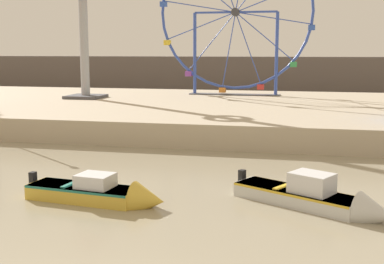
% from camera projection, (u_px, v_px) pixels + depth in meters
% --- Properties ---
extents(quay_promenade, '(110.00, 23.37, 1.36)m').
position_uv_depth(quay_promenade, '(245.00, 112.00, 37.91)').
color(quay_promenade, '#B7A88E').
rests_on(quay_promenade, ground_plane).
extents(distant_town_skyline, '(140.00, 3.00, 4.40)m').
position_uv_depth(distant_town_skyline, '(271.00, 75.00, 63.10)').
color(distant_town_skyline, '#564C47').
rests_on(distant_town_skyline, ground_plane).
extents(motorboat_mustard_yellow, '(5.31, 1.86, 1.33)m').
position_uv_depth(motorboat_mustard_yellow, '(104.00, 193.00, 17.66)').
color(motorboat_mustard_yellow, gold).
rests_on(motorboat_mustard_yellow, ground_plane).
extents(motorboat_pale_grey, '(5.53, 3.85, 1.54)m').
position_uv_depth(motorboat_pale_grey, '(321.00, 199.00, 16.89)').
color(motorboat_pale_grey, silver).
rests_on(motorboat_pale_grey, ground_plane).
extents(ferris_wheel_blue_frame, '(13.24, 1.20, 13.57)m').
position_uv_depth(ferris_wheel_blue_frame, '(236.00, 15.00, 43.43)').
color(ferris_wheel_blue_frame, '#334CA8').
rests_on(ferris_wheel_blue_frame, quay_promenade).
extents(drop_tower_steel_tower, '(2.80, 2.80, 16.41)m').
position_uv_depth(drop_tower_steel_tower, '(83.00, 5.00, 40.39)').
color(drop_tower_steel_tower, '#999EA3').
rests_on(drop_tower_steel_tower, quay_promenade).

